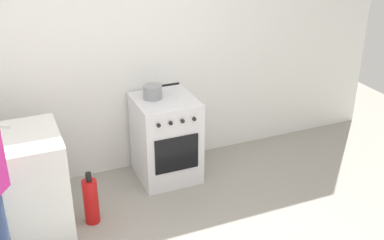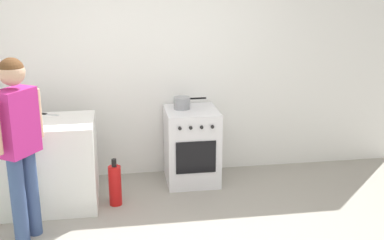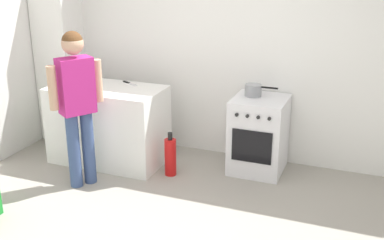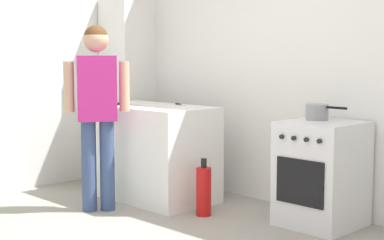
% 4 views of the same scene
% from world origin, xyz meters
% --- Properties ---
extents(ground_plane, '(8.00, 8.00, 0.00)m').
position_xyz_m(ground_plane, '(0.00, 0.00, 0.00)').
color(ground_plane, gray).
extents(back_wall, '(6.00, 0.10, 2.60)m').
position_xyz_m(back_wall, '(0.00, 1.95, 1.30)').
color(back_wall, white).
rests_on(back_wall, ground).
extents(counter_unit, '(1.30, 0.70, 0.90)m').
position_xyz_m(counter_unit, '(-1.35, 1.20, 0.45)').
color(counter_unit, white).
rests_on(counter_unit, ground).
extents(oven_left, '(0.58, 0.62, 0.85)m').
position_xyz_m(oven_left, '(0.35, 1.58, 0.43)').
color(oven_left, silver).
rests_on(oven_left, ground).
extents(pot, '(0.36, 0.18, 0.13)m').
position_xyz_m(pot, '(0.25, 1.64, 0.92)').
color(pot, gray).
rests_on(pot, oven_left).
extents(knife_utility, '(0.24, 0.14, 0.01)m').
position_xyz_m(knife_utility, '(-1.18, 1.44, 0.90)').
color(knife_utility, silver).
rests_on(knife_utility, counter_unit).
extents(knife_carving, '(0.30, 0.19, 0.01)m').
position_xyz_m(knife_carving, '(-1.55, 1.04, 0.90)').
color(knife_carving, silver).
rests_on(knife_carving, counter_unit).
extents(knife_paring, '(0.21, 0.04, 0.01)m').
position_xyz_m(knife_paring, '(-1.66, 1.11, 0.91)').
color(knife_paring, silver).
rests_on(knife_paring, counter_unit).
extents(person, '(0.35, 0.49, 1.64)m').
position_xyz_m(person, '(-1.30, 0.55, 0.98)').
color(person, '#384C7A').
rests_on(person, ground).
extents(fire_extinguisher, '(0.13, 0.13, 0.50)m').
position_xyz_m(fire_extinguisher, '(-0.52, 1.10, 0.22)').
color(fire_extinguisher, red).
rests_on(fire_extinguisher, ground).
extents(larder_cabinet, '(0.48, 0.44, 2.00)m').
position_xyz_m(larder_cabinet, '(-2.30, 1.68, 1.00)').
color(larder_cabinet, white).
rests_on(larder_cabinet, ground).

